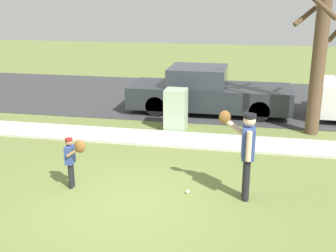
{
  "coord_description": "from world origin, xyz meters",
  "views": [
    {
      "loc": [
        2.08,
        -6.75,
        3.66
      ],
      "look_at": [
        0.41,
        1.66,
        1.0
      ],
      "focal_mm": 44.57,
      "sensor_mm": 36.0,
      "label": 1
    }
  ],
  "objects": [
    {
      "name": "utility_cabinet",
      "position": [
        0.07,
        4.56,
        0.59
      ],
      "size": [
        0.61,
        0.63,
        1.18
      ],
      "primitive_type": "cube",
      "color": "#9EB293",
      "rests_on": "ground"
    },
    {
      "name": "person_child",
      "position": [
        -1.22,
        0.34,
        0.7
      ],
      "size": [
        0.47,
        0.4,
        1.08
      ],
      "rotation": [
        0.0,
        0.0,
        0.05
      ],
      "color": "black",
      "rests_on": "ground"
    },
    {
      "name": "ground_plane",
      "position": [
        0.0,
        3.5,
        0.0
      ],
      "size": [
        48.0,
        48.0,
        0.0
      ],
      "primitive_type": "plane",
      "color": "olive"
    },
    {
      "name": "sidewalk_strip",
      "position": [
        0.0,
        3.6,
        0.03
      ],
      "size": [
        36.0,
        1.2,
        0.06
      ],
      "primitive_type": "cube",
      "color": "beige",
      "rests_on": "ground"
    },
    {
      "name": "person_adult",
      "position": [
        2.08,
        0.57,
        1.04
      ],
      "size": [
        0.69,
        0.59,
        1.66
      ],
      "rotation": [
        0.0,
        0.0,
        -3.09
      ],
      "color": "black",
      "rests_on": "ground"
    },
    {
      "name": "baseball",
      "position": [
        1.02,
        0.54,
        0.04
      ],
      "size": [
        0.07,
        0.07,
        0.07
      ],
      "primitive_type": "sphere",
      "color": "white",
      "rests_on": "ground"
    },
    {
      "name": "street_tree_near",
      "position": [
        3.86,
        4.92,
        2.44
      ],
      "size": [
        1.84,
        1.88,
        4.55
      ],
      "color": "brown",
      "rests_on": "ground"
    },
    {
      "name": "road_surface",
      "position": [
        0.0,
        8.6,
        0.01
      ],
      "size": [
        36.0,
        6.8,
        0.02
      ],
      "primitive_type": "cube",
      "color": "#38383A",
      "rests_on": "ground"
    },
    {
      "name": "parked_pickup_dark",
      "position": [
        0.73,
        6.64,
        0.67
      ],
      "size": [
        5.2,
        1.95,
        1.48
      ],
      "color": "#23282D",
      "rests_on": "road_surface"
    }
  ]
}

